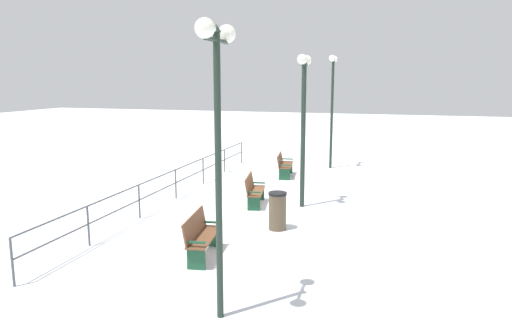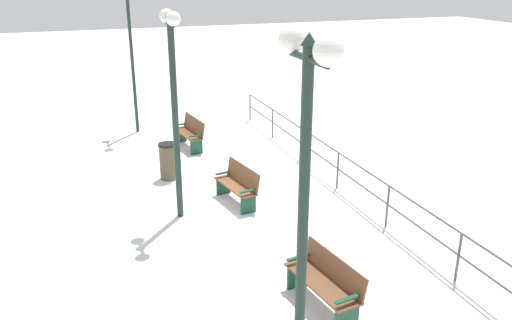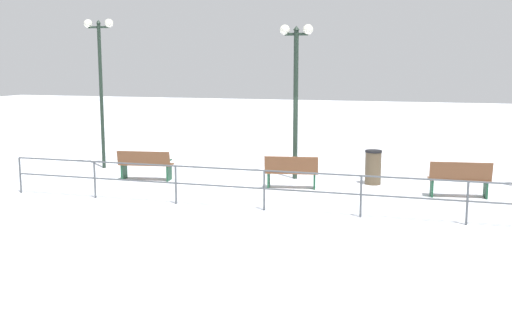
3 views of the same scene
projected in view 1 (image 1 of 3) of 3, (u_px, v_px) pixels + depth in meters
The scene contains 9 objects.
ground_plane at pixel (258, 205), 14.56m from camera, with size 80.00×80.00×0.00m, color white.
bench_nearest at pixel (201, 235), 10.22m from camera, with size 0.71×1.62×0.97m.
bench_second at pixel (254, 190), 14.50m from camera, with size 0.74×1.55×0.93m.
bench_third at pixel (284, 165), 18.76m from camera, with size 0.78×1.68×0.91m.
lamppost_near at pixel (217, 107), 7.12m from camera, with size 0.30×1.19×4.76m.
lamppost_middle at pixel (304, 105), 13.85m from camera, with size 0.30×1.00×4.61m.
lamppost_far at pixel (332, 91), 20.03m from camera, with size 0.27×1.04×4.90m.
waterfront_railing at pixel (176, 179), 15.24m from camera, with size 0.05×13.84×0.99m.
trash_bin at pixel (277, 211), 12.13m from camera, with size 0.49×0.49×1.00m.
Camera 1 is at (3.98, -13.52, 3.91)m, focal length 32.52 mm.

